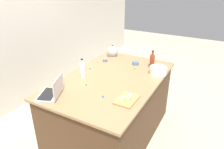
{
  "coord_description": "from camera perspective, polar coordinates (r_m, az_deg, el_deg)",
  "views": [
    {
      "loc": [
        -2.14,
        -1.18,
        2.1
      ],
      "look_at": [
        0.0,
        0.0,
        0.95
      ],
      "focal_mm": 33.93,
      "sensor_mm": 36.0,
      "label": 1
    }
  ],
  "objects": [
    {
      "name": "ramekin_medium",
      "position": [
        3.14,
        6.36,
        3.05
      ],
      "size": [
        0.09,
        0.09,
        0.05
      ],
      "primitive_type": "cylinder",
      "color": "slate",
      "rests_on": "island_counter"
    },
    {
      "name": "kettle",
      "position": [
        3.44,
        0.13,
        6.23
      ],
      "size": [
        0.21,
        0.18,
        0.2
      ],
      "color": "#ADADB2",
      "rests_on": "island_counter"
    },
    {
      "name": "candy_5",
      "position": [
        2.88,
        9.6,
        0.43
      ],
      "size": [
        0.01,
        0.01,
        0.01
      ],
      "primitive_type": "sphere",
      "color": "yellow",
      "rests_on": "island_counter"
    },
    {
      "name": "candy_2",
      "position": [
        2.56,
        -7.01,
        -2.71
      ],
      "size": [
        0.02,
        0.02,
        0.02
      ],
      "primitive_type": "sphere",
      "color": "green",
      "rests_on": "island_counter"
    },
    {
      "name": "candy_6",
      "position": [
        2.99,
        -5.96,
        1.63
      ],
      "size": [
        0.02,
        0.02,
        0.02
      ],
      "primitive_type": "sphere",
      "color": "blue",
      "rests_on": "island_counter"
    },
    {
      "name": "bottle_vinegar",
      "position": [
        2.72,
        -7.94,
        1.18
      ],
      "size": [
        0.06,
        0.06,
        0.26
      ],
      "color": "white",
      "rests_on": "island_counter"
    },
    {
      "name": "butter_stick_right",
      "position": [
        2.21,
        2.98,
        -6.54
      ],
      "size": [
        0.11,
        0.05,
        0.04
      ],
      "primitive_type": "cube",
      "rotation": [
        0.0,
        0.0,
        -0.11
      ],
      "color": "#F4E58C",
      "rests_on": "cutting_board"
    },
    {
      "name": "island_counter",
      "position": [
        2.95,
        0.0,
        -8.81
      ],
      "size": [
        1.8,
        1.15,
        0.9
      ],
      "color": "#4C331E",
      "rests_on": "ground"
    },
    {
      "name": "ground_plane",
      "position": [
        3.22,
        0.0,
        -15.47
      ],
      "size": [
        12.0,
        12.0,
        0.0
      ],
      "primitive_type": "plane",
      "color": "#B7A88E"
    },
    {
      "name": "butter_stick_left",
      "position": [
        2.24,
        4.67,
        -6.14
      ],
      "size": [
        0.11,
        0.05,
        0.04
      ],
      "primitive_type": "cube",
      "rotation": [
        0.0,
        0.0,
        0.15
      ],
      "color": "#F4E58C",
      "rests_on": "cutting_board"
    },
    {
      "name": "candy_0",
      "position": [
        3.48,
        2.71,
        5.17
      ],
      "size": [
        0.02,
        0.02,
        0.02
      ],
      "primitive_type": "sphere",
      "color": "yellow",
      "rests_on": "island_counter"
    },
    {
      "name": "candy_3",
      "position": [
        2.99,
        6.16,
        1.67
      ],
      "size": [
        0.02,
        0.02,
        0.02
      ],
      "primitive_type": "sphere",
      "color": "green",
      "rests_on": "island_counter"
    },
    {
      "name": "candy_1",
      "position": [
        3.21,
        -3.82,
        3.41
      ],
      "size": [
        0.02,
        0.02,
        0.02
      ],
      "primitive_type": "sphere",
      "color": "blue",
      "rests_on": "island_counter"
    },
    {
      "name": "mixing_bowl_large",
      "position": [
        2.88,
        12.36,
        1.11
      ],
      "size": [
        0.23,
        0.23,
        0.1
      ],
      "color": "white",
      "rests_on": "island_counter"
    },
    {
      "name": "candy_4",
      "position": [
        2.3,
        -2.47,
        -5.88
      ],
      "size": [
        0.02,
        0.02,
        0.02
      ],
      "primitive_type": "sphere",
      "color": "blue",
      "rests_on": "island_counter"
    },
    {
      "name": "ramekin_small",
      "position": [
        3.24,
        -1.87,
        3.85
      ],
      "size": [
        0.07,
        0.07,
        0.04
      ],
      "primitive_type": "cylinder",
      "color": "slate",
      "rests_on": "island_counter"
    },
    {
      "name": "laptop",
      "position": [
        2.4,
        -15.82,
        -4.54
      ],
      "size": [
        0.37,
        0.33,
        0.22
      ],
      "color": "#B7B7BC",
      "rests_on": "island_counter"
    },
    {
      "name": "wall_back",
      "position": [
        3.76,
        -25.32,
        10.57
      ],
      "size": [
        8.0,
        0.1,
        2.6
      ],
      "primitive_type": "cube",
      "color": "beige",
      "rests_on": "ground"
    },
    {
      "name": "cutting_board",
      "position": [
        2.26,
        3.99,
        -6.73
      ],
      "size": [
        0.28,
        0.2,
        0.02
      ],
      "primitive_type": "cube",
      "color": "#AD7F4C",
      "rests_on": "island_counter"
    },
    {
      "name": "bottle_soy",
      "position": [
        3.04,
        10.76,
        3.6
      ],
      "size": [
        0.07,
        0.07,
        0.25
      ],
      "color": "maroon",
      "rests_on": "island_counter"
    }
  ]
}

